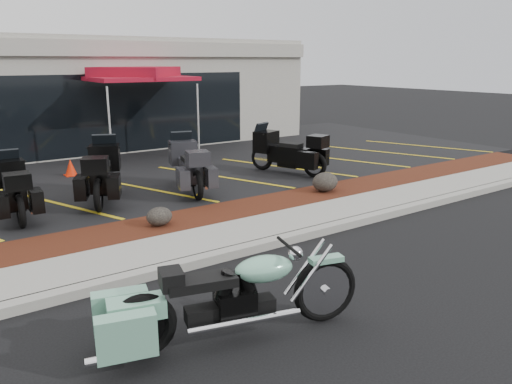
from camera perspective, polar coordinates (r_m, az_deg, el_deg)
ground at (r=8.08m, az=3.07°, el=-8.76°), size 90.00×90.00×0.00m
curb at (r=8.72m, az=-0.56°, el=-6.38°), size 24.00×0.25×0.15m
sidewalk at (r=9.27m, az=-3.00°, el=-5.08°), size 24.00×1.20×0.15m
mulch_bed at (r=10.26m, az=-6.54°, el=-3.15°), size 24.00×1.20×0.16m
upper_lot at (r=15.09m, az=-16.35°, el=2.15°), size 26.00×9.60×0.15m
dealership_building at (r=20.84m, az=-22.41°, el=10.37°), size 18.00×8.16×4.00m
boulder_mid at (r=9.72m, az=-10.99°, el=-2.75°), size 0.50×0.42×0.36m
boulder_right at (r=12.13m, az=7.89°, el=1.15°), size 0.66×0.55×0.46m
hero_cruiser at (r=6.39m, az=7.93°, el=-9.97°), size 3.32×1.59×1.13m
touring_black_front at (r=11.85m, az=-26.39°, el=1.37°), size 0.96×2.24×1.28m
touring_black_mid at (r=12.48m, az=-16.77°, el=3.19°), size 1.82×2.57×1.40m
touring_grey at (r=12.87m, az=-8.45°, el=3.91°), size 1.46×2.48×1.36m
touring_black_rear at (r=14.34m, az=0.69°, el=5.22°), size 1.67×2.52×1.37m
traffic_cone at (r=14.64m, az=-20.42°, el=2.65°), size 0.35×0.35×0.45m
popup_canopy at (r=16.84m, az=-13.60°, el=12.84°), size 3.28×3.28×2.88m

